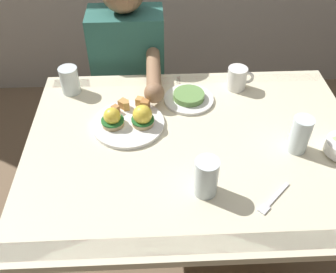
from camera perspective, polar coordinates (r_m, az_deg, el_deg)
ground_plane at (r=1.92m, az=2.98°, el=-17.30°), size 6.00×6.00×0.00m
dining_table at (r=1.41m, az=3.89°, el=-4.26°), size 1.20×0.90×0.74m
eggs_benedict_plate at (r=1.40m, az=-5.92°, el=2.55°), size 0.27×0.27×0.09m
coffee_mug at (r=1.59m, az=10.49°, el=8.77°), size 0.11×0.08×0.09m
fork at (r=1.21m, az=15.61°, el=-9.20°), size 0.12×0.12×0.00m
water_glass_near at (r=1.15m, az=5.76°, el=-6.44°), size 0.07×0.07×0.13m
water_glass_far at (r=1.35m, az=19.28°, el=-0.01°), size 0.07×0.07×0.14m
water_glass_extra at (r=1.60m, az=-14.67°, el=8.12°), size 0.08×0.08×0.11m
side_plate at (r=1.52m, az=3.21°, el=5.89°), size 0.20×0.20×0.04m
diner_person at (r=1.86m, az=-5.84°, el=9.47°), size 0.34×0.54×1.14m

